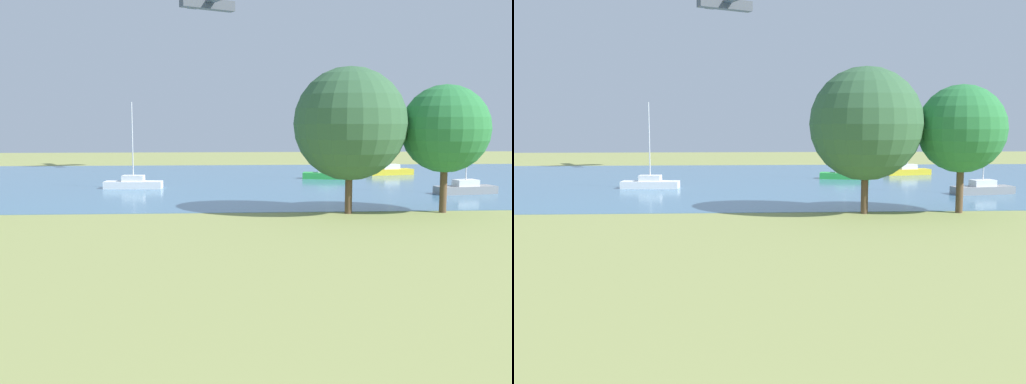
% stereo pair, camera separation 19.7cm
% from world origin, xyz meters
% --- Properties ---
extents(ground_plane, '(160.00, 160.00, 0.00)m').
position_xyz_m(ground_plane, '(0.00, 22.00, 0.00)').
color(ground_plane, '#8C9351').
extents(water_surface, '(140.00, 40.00, 0.02)m').
position_xyz_m(water_surface, '(0.00, 50.00, 0.01)').
color(water_surface, teal).
rests_on(water_surface, ground).
extents(sailboat_yellow, '(5.00, 2.43, 6.98)m').
position_xyz_m(sailboat_yellow, '(16.79, 55.30, 0.46)').
color(sailboat_yellow, yellow).
rests_on(sailboat_yellow, water_surface).
extents(sailboat_white, '(4.87, 1.76, 7.19)m').
position_xyz_m(sailboat_white, '(-8.37, 44.02, 0.47)').
color(sailboat_white, white).
rests_on(sailboat_white, water_surface).
extents(sailboat_green, '(5.02, 2.58, 6.82)m').
position_xyz_m(sailboat_green, '(9.44, 51.28, 0.46)').
color(sailboat_green, green).
rests_on(sailboat_green, water_surface).
extents(sailboat_gray, '(4.99, 2.32, 7.90)m').
position_xyz_m(sailboat_gray, '(17.99, 38.63, 0.47)').
color(sailboat_gray, gray).
rests_on(sailboat_gray, water_surface).
extents(tree_east_near, '(6.89, 6.89, 8.94)m').
position_xyz_m(tree_east_near, '(6.74, 29.35, 5.49)').
color(tree_east_near, brown).
rests_on(tree_east_near, ground).
extents(tree_mid_shore, '(5.39, 5.39, 7.89)m').
position_xyz_m(tree_mid_shore, '(12.69, 29.38, 5.18)').
color(tree_mid_shore, brown).
rests_on(tree_mid_shore, ground).
extents(light_aircraft, '(6.17, 7.94, 2.10)m').
position_xyz_m(light_aircraft, '(-2.32, 61.93, 18.51)').
color(light_aircraft, '#4C5156').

